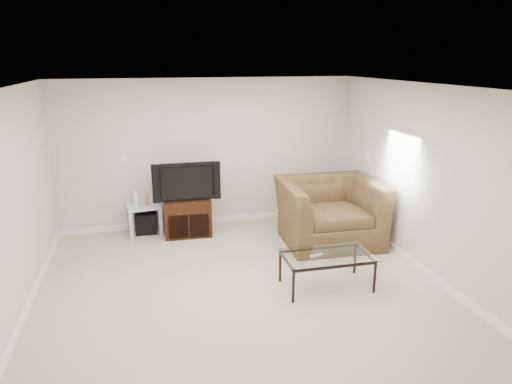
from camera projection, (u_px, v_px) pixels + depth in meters
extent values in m
plane|color=tan|center=(241.00, 289.00, 5.76)|extent=(5.00, 5.00, 0.00)
plane|color=white|center=(239.00, 87.00, 5.06)|extent=(5.00, 5.00, 0.00)
cube|color=silver|center=(209.00, 153.00, 7.73)|extent=(5.00, 0.02, 2.50)
cube|color=silver|center=(9.00, 211.00, 4.82)|extent=(0.02, 5.00, 2.50)
cube|color=silver|center=(425.00, 181.00, 6.00)|extent=(0.02, 5.00, 2.50)
cube|color=white|center=(123.00, 158.00, 7.39)|extent=(0.12, 0.02, 0.12)
cube|color=white|center=(367.00, 157.00, 7.48)|extent=(0.02, 0.09, 0.13)
cube|color=white|center=(372.00, 217.00, 7.47)|extent=(0.02, 0.08, 0.12)
cube|color=black|center=(187.00, 205.00, 7.38)|extent=(0.41, 0.30, 0.06)
imported|color=black|center=(186.00, 180.00, 7.27)|extent=(1.00, 0.21, 0.62)
cube|color=black|center=(146.00, 222.00, 7.59)|extent=(0.36, 0.36, 0.34)
cube|color=white|center=(135.00, 199.00, 7.38)|extent=(0.08, 0.17, 0.23)
cube|color=#CC4C4C|center=(147.00, 198.00, 7.45)|extent=(0.06, 0.15, 0.20)
imported|color=#4C391E|center=(330.00, 201.00, 7.09)|extent=(1.56, 1.05, 1.33)
cube|color=#B2B2B7|center=(317.00, 255.00, 5.65)|extent=(0.18, 0.09, 0.02)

